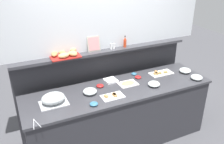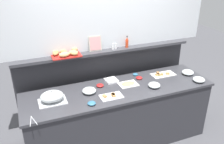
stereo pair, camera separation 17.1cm
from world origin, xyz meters
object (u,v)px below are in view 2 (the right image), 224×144
(serving_tongs, at_px, (32,121))
(framed_picture, at_px, (95,44))
(glass_bowl_large, at_px, (89,91))
(condiment_bowl_cream, at_px, (135,74))
(hot_sauce_bottle, at_px, (127,42))
(cold_cuts_platter, at_px, (128,84))
(condiment_bowl_dark, at_px, (139,78))
(salt_shaker, at_px, (113,46))
(glass_bowl_medium, at_px, (199,80))
(napkin_stack, at_px, (111,80))
(sandwich_platter_rear, at_px, (111,96))
(sandwich_platter_front, at_px, (162,74))
(pepper_shaker, at_px, (116,46))
(bread_basket, at_px, (67,53))
(condiment_bowl_teal, at_px, (100,85))
(glass_bowl_small, at_px, (154,85))
(glass_bowl_extra, at_px, (188,72))
(condiment_bowl_red, at_px, (92,103))
(serving_cloche, at_px, (52,97))

(serving_tongs, xyz_separation_m, framed_picture, (1.01, 0.83, 0.50))
(glass_bowl_large, bearing_deg, condiment_bowl_cream, 17.56)
(serving_tongs, xyz_separation_m, hot_sauce_bottle, (1.50, 0.79, 0.47))
(glass_bowl_large, height_order, serving_tongs, glass_bowl_large)
(glass_bowl_large, xyz_separation_m, condiment_bowl_cream, (0.81, 0.26, -0.02))
(cold_cuts_platter, height_order, condiment_bowl_dark, condiment_bowl_dark)
(cold_cuts_platter, distance_m, salt_shaker, 0.60)
(glass_bowl_medium, xyz_separation_m, napkin_stack, (-1.17, 0.48, -0.02))
(sandwich_platter_rear, distance_m, framed_picture, 0.84)
(sandwich_platter_front, distance_m, cold_cuts_platter, 0.62)
(pepper_shaker, bearing_deg, glass_bowl_medium, -35.13)
(pepper_shaker, bearing_deg, condiment_bowl_cream, -35.08)
(cold_cuts_platter, distance_m, condiment_bowl_cream, 0.33)
(glass_bowl_medium, distance_m, napkin_stack, 1.26)
(condiment_bowl_cream, distance_m, serving_tongs, 1.68)
(cold_cuts_platter, relative_size, napkin_stack, 1.56)
(cold_cuts_platter, relative_size, glass_bowl_medium, 1.55)
(napkin_stack, distance_m, hot_sauce_bottle, 0.62)
(condiment_bowl_dark, xyz_separation_m, bread_basket, (-0.97, 0.31, 0.42))
(glass_bowl_large, distance_m, pepper_shaker, 0.82)
(cold_cuts_platter, xyz_separation_m, framed_picture, (-0.33, 0.45, 0.50))
(sandwich_platter_rear, xyz_separation_m, condiment_bowl_teal, (-0.04, 0.31, 0.01))
(condiment_bowl_teal, bearing_deg, salt_shaker, 44.97)
(glass_bowl_large, height_order, condiment_bowl_cream, glass_bowl_large)
(glass_bowl_small, xyz_separation_m, serving_tongs, (-1.64, -0.17, -0.03))
(glass_bowl_medium, xyz_separation_m, serving_tongs, (-2.32, -0.08, -0.03))
(cold_cuts_platter, distance_m, glass_bowl_large, 0.58)
(pepper_shaker, bearing_deg, framed_picture, 172.73)
(sandwich_platter_rear, distance_m, salt_shaker, 0.81)
(condiment_bowl_cream, height_order, framed_picture, framed_picture)
(condiment_bowl_teal, distance_m, hot_sauce_bottle, 0.78)
(sandwich_platter_front, height_order, glass_bowl_extra, glass_bowl_extra)
(condiment_bowl_dark, bearing_deg, glass_bowl_small, -76.29)
(sandwich_platter_front, distance_m, glass_bowl_extra, 0.39)
(glass_bowl_large, distance_m, glass_bowl_extra, 1.57)
(cold_cuts_platter, bearing_deg, hot_sauce_bottle, 69.03)
(condiment_bowl_cream, bearing_deg, napkin_stack, -173.69)
(glass_bowl_small, xyz_separation_m, condiment_bowl_teal, (-0.69, 0.30, -0.01))
(sandwich_platter_rear, distance_m, condiment_bowl_teal, 0.32)
(cold_cuts_platter, distance_m, condiment_bowl_red, 0.70)
(glass_bowl_extra, height_order, hot_sauce_bottle, hot_sauce_bottle)
(serving_cloche, xyz_separation_m, hot_sauce_bottle, (1.23, 0.48, 0.40))
(condiment_bowl_dark, relative_size, salt_shaker, 1.11)
(sandwich_platter_rear, xyz_separation_m, cold_cuts_platter, (0.35, 0.22, -0.00))
(sandwich_platter_front, xyz_separation_m, condiment_bowl_cream, (-0.39, 0.15, 0.00))
(serving_cloche, height_order, condiment_bowl_cream, serving_cloche)
(glass_bowl_large, height_order, condiment_bowl_dark, glass_bowl_large)
(glass_bowl_small, bearing_deg, hot_sauce_bottle, 102.79)
(serving_cloche, bearing_deg, glass_bowl_extra, 0.72)
(condiment_bowl_red, distance_m, serving_tongs, 0.71)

